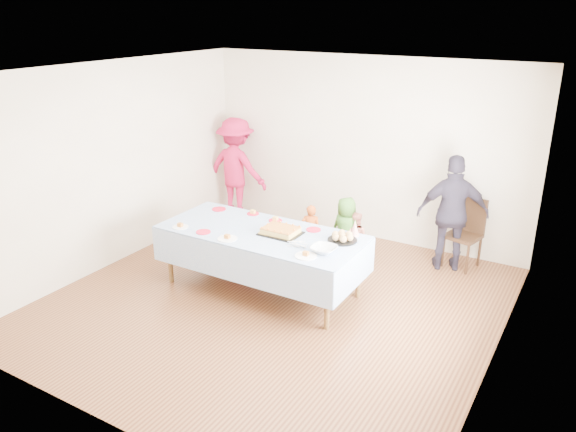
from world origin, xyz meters
name	(u,v)px	position (x,y,z in m)	size (l,w,h in m)	color
ground	(274,302)	(0.00, 0.00, 0.00)	(5.00, 5.00, 0.00)	#4C2715
room_walls	(277,159)	(0.05, 0.00, 1.77)	(5.04, 5.04, 2.72)	beige
party_table	(261,236)	(-0.31, 0.20, 0.72)	(2.50, 1.10, 0.78)	#50381B
birthday_cake	(281,231)	(-0.06, 0.25, 0.82)	(0.47, 0.36, 0.08)	black
rolls_tray	(342,237)	(0.66, 0.44, 0.82)	(0.34, 0.34, 0.10)	black
punch_bowl	(324,249)	(0.62, 0.04, 0.81)	(0.28, 0.28, 0.07)	silver
party_hat	(355,228)	(0.72, 0.66, 0.87)	(0.11, 0.11, 0.19)	silver
fork_pile	(298,244)	(0.30, 0.04, 0.81)	(0.24, 0.18, 0.07)	white
plate_red_far_a	(219,209)	(-1.22, 0.57, 0.79)	(0.19, 0.19, 0.01)	red
plate_red_far_b	(253,214)	(-0.73, 0.65, 0.79)	(0.16, 0.16, 0.01)	red
plate_red_far_c	(275,221)	(-0.34, 0.59, 0.79)	(0.17, 0.17, 0.01)	red
plate_red_far_d	(313,230)	(0.22, 0.56, 0.79)	(0.18, 0.18, 0.01)	red
plate_red_near	(203,232)	(-0.89, -0.18, 0.79)	(0.18, 0.18, 0.01)	red
plate_white_left	(180,227)	(-1.24, -0.20, 0.79)	(0.20, 0.20, 0.01)	white
plate_white_mid	(227,239)	(-0.52, -0.20, 0.79)	(0.23, 0.23, 0.01)	white
plate_white_right	(306,256)	(0.51, -0.16, 0.79)	(0.24, 0.24, 0.01)	white
dining_chair	(467,229)	(1.68, 2.22, 0.53)	(0.49, 0.49, 0.95)	black
toddler_left	(311,232)	(-0.24, 1.34, 0.39)	(0.29, 0.19, 0.78)	#C14D18
toddler_mid	(346,231)	(0.26, 1.43, 0.48)	(0.46, 0.30, 0.95)	#3A6F25
toddler_right	(354,238)	(0.37, 1.47, 0.38)	(0.37, 0.28, 0.75)	#C66F5C
adult_left	(236,168)	(-2.10, 2.20, 0.83)	(1.08, 0.62, 1.66)	#B51643
adult_right	(453,214)	(1.52, 1.99, 0.79)	(0.92, 0.38, 1.57)	#2D2736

